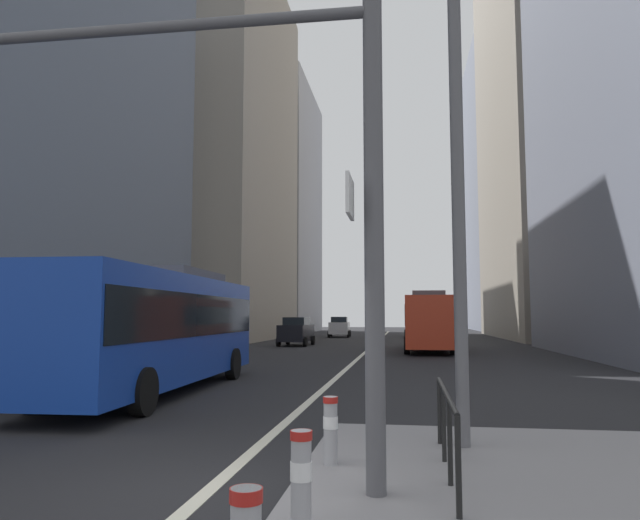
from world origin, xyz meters
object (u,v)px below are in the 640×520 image
object	(u,v)px
car_oncoming_far	(339,327)
bollard_right	(301,478)
car_receding_near	(415,326)
bollard_back	(331,427)
traffic_signal_gantry	(207,141)
street_lamp_post	(456,105)
city_bus_red_receding	(428,319)
city_bus_blue_oncoming	(156,324)
car_oncoming_mid	(296,331)
car_receding_far	(422,327)
sedan_white_oncoming	(5,359)

from	to	relation	value
car_oncoming_far	bollard_right	xyz separation A→B (m)	(5.48, -51.54, -0.34)
car_receding_near	bollard_back	distance (m)	51.65
traffic_signal_gantry	street_lamp_post	size ratio (longest dim) A/B	0.75
car_oncoming_far	city_bus_red_receding	bearing A→B (deg)	-70.02
car_receding_near	street_lamp_post	xyz separation A→B (m)	(-0.02, -50.29, 4.29)
street_lamp_post	bollard_right	world-z (taller)	street_lamp_post
car_receding_near	bollard_back	bearing A→B (deg)	-92.01
city_bus_blue_oncoming	car_oncoming_mid	size ratio (longest dim) A/B	2.71
street_lamp_post	car_receding_near	bearing A→B (deg)	89.98
city_bus_blue_oncoming	car_receding_near	world-z (taller)	city_bus_blue_oncoming
car_receding_near	traffic_signal_gantry	distance (m)	53.00
car_receding_near	traffic_signal_gantry	size ratio (longest dim) A/B	0.76
car_receding_far	bollard_back	bearing A→B (deg)	-92.79
sedan_white_oncoming	city_bus_blue_oncoming	bearing A→B (deg)	29.25
city_bus_blue_oncoming	city_bus_red_receding	world-z (taller)	same
traffic_signal_gantry	city_bus_red_receding	bearing A→B (deg)	83.10
sedan_white_oncoming	car_oncoming_mid	bearing A→B (deg)	85.16
street_lamp_post	bollard_back	xyz separation A→B (m)	(-1.79, -1.33, -4.65)
car_receding_far	city_bus_red_receding	bearing A→B (deg)	-90.58
car_receding_far	street_lamp_post	size ratio (longest dim) A/B	0.58
city_bus_blue_oncoming	car_oncoming_mid	xyz separation A→B (m)	(-0.86, 25.08, -0.85)
city_bus_blue_oncoming	car_oncoming_mid	world-z (taller)	city_bus_blue_oncoming
sedan_white_oncoming	traffic_signal_gantry	bearing A→B (deg)	-42.65
traffic_signal_gantry	bollard_right	distance (m)	3.93
street_lamp_post	bollard_right	xyz separation A→B (m)	(-1.73, -3.83, -4.63)
bollard_right	sedan_white_oncoming	bearing A→B (deg)	137.21
city_bus_blue_oncoming	city_bus_red_receding	xyz separation A→B (m)	(7.93, 20.53, 0.00)
city_bus_blue_oncoming	bollard_back	xyz separation A→B (m)	(5.70, -7.48, -1.21)
car_oncoming_mid	traffic_signal_gantry	size ratio (longest dim) A/B	0.69
street_lamp_post	bollard_right	bearing A→B (deg)	-114.29
city_bus_blue_oncoming	bollard_right	world-z (taller)	city_bus_blue_oncoming
car_receding_far	street_lamp_post	world-z (taller)	street_lamp_post
sedan_white_oncoming	car_receding_far	world-z (taller)	same
car_receding_far	street_lamp_post	bearing A→B (deg)	-90.78
sedan_white_oncoming	car_oncoming_far	xyz separation A→B (m)	(3.41, 43.31, 0.00)
car_receding_far	bollard_right	xyz separation A→B (m)	(-2.39, -52.90, -0.34)
city_bus_red_receding	car_oncoming_far	bearing A→B (deg)	109.98
city_bus_blue_oncoming	car_oncoming_far	world-z (taller)	city_bus_blue_oncoming
car_receding_near	bollard_back	world-z (taller)	car_receding_near
sedan_white_oncoming	traffic_signal_gantry	size ratio (longest dim) A/B	0.72
sedan_white_oncoming	bollard_right	bearing A→B (deg)	-42.79
sedan_white_oncoming	car_receding_near	distance (m)	47.10
sedan_white_oncoming	street_lamp_post	bearing A→B (deg)	-22.53
sedan_white_oncoming	car_oncoming_mid	size ratio (longest dim) A/B	1.06
city_bus_red_receding	street_lamp_post	distance (m)	26.91
city_bus_red_receding	bollard_right	distance (m)	30.61
car_receding_near	traffic_signal_gantry	world-z (taller)	traffic_signal_gantry
traffic_signal_gantry	street_lamp_post	bearing A→B (deg)	39.23
traffic_signal_gantry	street_lamp_post	xyz separation A→B (m)	(3.10, 2.53, 1.18)
car_receding_near	street_lamp_post	distance (m)	50.47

